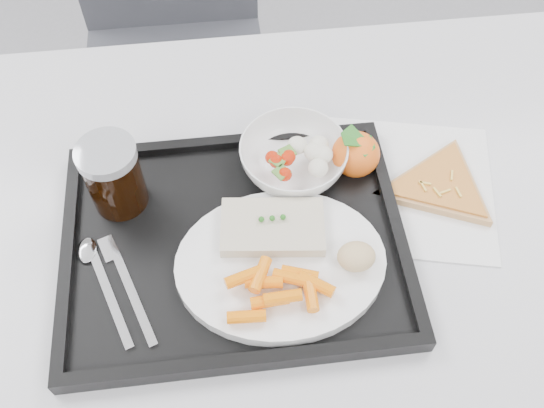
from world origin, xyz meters
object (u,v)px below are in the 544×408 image
object	(u,v)px
tray	(234,243)
salad_bowl	(293,157)
tangerine	(356,154)
dinner_plate	(280,264)
pizza_slice	(439,186)
chair	(171,28)
table	(265,253)
cola_glass	(113,175)

from	to	relation	value
tray	salad_bowl	size ratio (longest dim) A/B	2.96
salad_bowl	tangerine	size ratio (longest dim) A/B	1.82
dinner_plate	tangerine	bearing A→B (deg)	50.86
tray	dinner_plate	xyz separation A→B (m)	(0.06, -0.05, 0.02)
dinner_plate	pizza_slice	size ratio (longest dim) A/B	1.29
chair	pizza_slice	bearing A→B (deg)	-59.14
table	salad_bowl	bearing A→B (deg)	59.87
table	tangerine	xyz separation A→B (m)	(0.14, 0.09, 0.10)
cola_glass	pizza_slice	world-z (taller)	cola_glass
tray	dinner_plate	bearing A→B (deg)	-39.64
table	dinner_plate	distance (m)	0.11
pizza_slice	cola_glass	bearing A→B (deg)	176.72
table	chair	xyz separation A→B (m)	(-0.14, 0.70, -0.15)
chair	dinner_plate	xyz separation A→B (m)	(0.15, -0.77, 0.24)
chair	tray	xyz separation A→B (m)	(0.10, -0.72, 0.22)
tray	tangerine	xyz separation A→B (m)	(0.18, 0.11, 0.03)
chair	tray	distance (m)	0.76
tray	table	bearing A→B (deg)	28.15
chair	table	bearing A→B (deg)	-78.65
tray	pizza_slice	bearing A→B (deg)	11.29
salad_bowl	tangerine	distance (m)	0.09
table	tangerine	bearing A→B (deg)	31.85
table	tray	size ratio (longest dim) A/B	2.67
dinner_plate	tray	bearing A→B (deg)	140.36
cola_glass	pizza_slice	xyz separation A→B (m)	(0.45, -0.03, -0.06)
tray	pizza_slice	world-z (taller)	tray
salad_bowl	cola_glass	xyz separation A→B (m)	(-0.24, -0.03, 0.03)
table	tray	distance (m)	0.09
salad_bowl	pizza_slice	bearing A→B (deg)	-14.59
cola_glass	tangerine	xyz separation A→B (m)	(0.33, 0.03, -0.04)
salad_bowl	chair	bearing A→B (deg)	107.53
pizza_slice	salad_bowl	bearing A→B (deg)	165.41
tray	salad_bowl	xyz separation A→B (m)	(0.09, 0.11, 0.03)
table	pizza_slice	size ratio (longest dim) A/B	5.72
cola_glass	dinner_plate	bearing A→B (deg)	-32.58
cola_glass	tangerine	bearing A→B (deg)	4.36
tray	cola_glass	xyz separation A→B (m)	(-0.15, 0.08, 0.06)
tray	salad_bowl	bearing A→B (deg)	49.99
table	tray	xyz separation A→B (m)	(-0.04, -0.02, 0.08)
tray	cola_glass	distance (m)	0.18
tray	pizza_slice	xyz separation A→B (m)	(0.30, 0.06, 0.00)
tray	tangerine	bearing A→B (deg)	31.02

